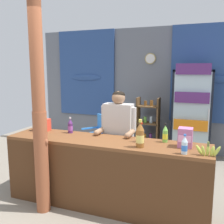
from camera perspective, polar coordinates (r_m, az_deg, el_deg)
name	(u,v)px	position (r m, az deg, el deg)	size (l,w,h in m)	color
ground_plane	(122,181)	(4.31, 2.36, -15.24)	(8.11, 8.11, 0.00)	gray
back_wall_curtained	(150,87)	(5.78, 8.63, 5.46)	(5.35, 0.22, 2.71)	slate
stall_counter	(101,168)	(3.32, -2.38, -12.55)	(2.66, 0.59, 0.90)	brown
timber_post	(39,116)	(3.22, -15.99, -0.83)	(0.20, 0.17, 2.60)	#995133
drink_fridge	(192,109)	(5.20, 17.53, 0.73)	(0.74, 0.64, 1.91)	black
bottle_shelf_rack	(148,125)	(5.51, 8.06, -2.85)	(0.48, 0.28, 1.22)	brown
plastic_lawn_chair	(97,133)	(5.36, -3.31, -4.64)	(0.62, 0.62, 0.86)	#3884D6
shopkeeper	(118,130)	(3.67, 1.39, -3.96)	(0.53, 0.42, 1.50)	#28282D
soda_bottle_iced_tea	(140,136)	(2.99, 6.32, -5.27)	(0.10, 0.10, 0.33)	brown
soda_bottle_lime_soda	(165,134)	(3.25, 11.85, -4.88)	(0.07, 0.07, 0.24)	#75C64C
soda_bottle_cola	(141,134)	(3.21, 6.60, -4.83)	(0.06, 0.06, 0.26)	black
soda_bottle_water	(184,146)	(2.86, 15.96, -7.26)	(0.07, 0.07, 0.22)	silver
soda_bottle_grape_soda	(70,126)	(3.69, -9.35, -3.18)	(0.07, 0.07, 0.23)	#56286B
snack_box_wafer	(185,138)	(3.10, 16.12, -5.53)	(0.16, 0.15, 0.23)	#B76699
snack_box_crackers	(42,125)	(3.91, -15.39, -2.79)	(0.22, 0.15, 0.18)	#E5422D
banana_bunch	(208,151)	(2.88, 20.81, -8.10)	(0.27, 0.07, 0.16)	#B7C647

